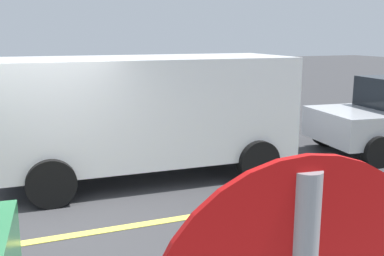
{
  "coord_description": "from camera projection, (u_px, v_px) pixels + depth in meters",
  "views": [
    {
      "loc": [
        -0.23,
        -5.61,
        2.6
      ],
      "look_at": [
        2.11,
        0.32,
        1.25
      ],
      "focal_mm": 41.52,
      "sensor_mm": 36.0,
      "label": 1
    }
  ],
  "objects": [
    {
      "name": "ground_plane",
      "position": [
        49.0,
        240.0,
        5.73
      ],
      "size": [
        80.0,
        80.0,
        0.0
      ],
      "primitive_type": "plane",
      "color": "#38383A"
    },
    {
      "name": "lane_marking_centre",
      "position": [
        253.0,
        207.0,
        6.8
      ],
      "size": [
        28.0,
        0.16,
        0.01
      ],
      "primitive_type": "cube",
      "color": "#E0D14C"
    },
    {
      "name": "white_van",
      "position": [
        148.0,
        109.0,
        8.09
      ],
      "size": [
        5.26,
        2.39,
        2.2
      ],
      "color": "white",
      "rests_on": "ground_plane"
    }
  ]
}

